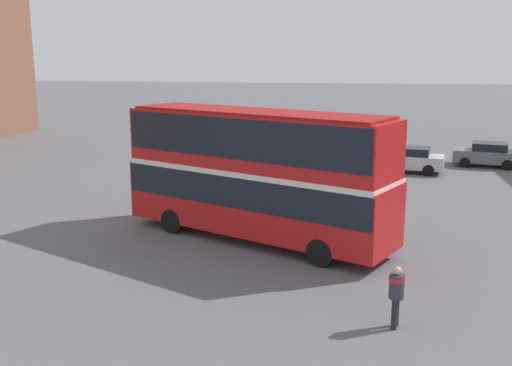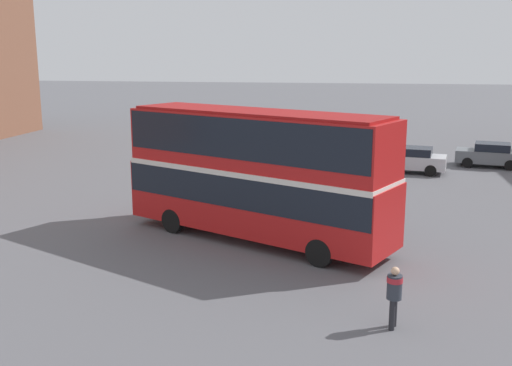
# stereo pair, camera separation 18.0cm
# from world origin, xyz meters

# --- Properties ---
(ground_plane) EXTENTS (240.00, 240.00, 0.00)m
(ground_plane) POSITION_xyz_m (0.00, 0.00, 0.00)
(ground_plane) COLOR #5B5B60
(double_decker_bus) EXTENTS (10.74, 6.97, 4.90)m
(double_decker_bus) POSITION_xyz_m (-0.60, -0.28, 2.79)
(double_decker_bus) COLOR red
(double_decker_bus) RESTS_ON ground_plane
(pedestrian_foreground) EXTENTS (0.50, 0.50, 1.66)m
(pedestrian_foreground) POSITION_xyz_m (4.14, -7.05, 1.02)
(pedestrian_foreground) COLOR #232328
(pedestrian_foreground) RESTS_ON ground_plane
(parked_car_kerb_near) EXTENTS (4.46, 2.58, 1.51)m
(parked_car_kerb_near) POSITION_xyz_m (6.19, 14.19, 0.78)
(parked_car_kerb_near) COLOR silver
(parked_car_kerb_near) RESTS_ON ground_plane
(parked_car_kerb_far) EXTENTS (4.24, 2.66, 1.50)m
(parked_car_kerb_far) POSITION_xyz_m (11.24, 16.83, 0.76)
(parked_car_kerb_far) COLOR slate
(parked_car_kerb_far) RESTS_ON ground_plane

